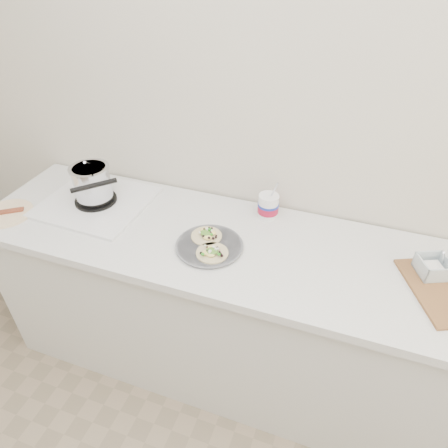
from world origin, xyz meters
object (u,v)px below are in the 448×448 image
(taco_plate, at_px, (209,244))
(tub, at_px, (269,204))
(bacon_plate, at_px, (7,213))
(stove, at_px, (94,190))

(taco_plate, bearing_deg, tub, 59.66)
(taco_plate, height_order, tub, tub)
(bacon_plate, bearing_deg, tub, 18.93)
(stove, distance_m, taco_plate, 0.65)
(stove, relative_size, tub, 2.33)
(tub, xyz_separation_m, bacon_plate, (-1.16, -0.40, -0.06))
(stove, height_order, tub, stove)
(stove, bearing_deg, tub, 14.08)
(stove, xyz_separation_m, bacon_plate, (-0.34, -0.22, -0.07))
(tub, relative_size, bacon_plate, 0.94)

